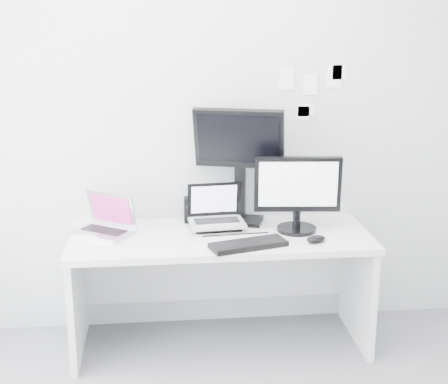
# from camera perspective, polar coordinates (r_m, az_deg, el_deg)

# --- Properties ---
(back_wall) EXTENTS (3.60, 0.00, 3.60)m
(back_wall) POSITION_cam_1_polar(r_m,az_deg,el_deg) (4.14, -0.80, 6.04)
(back_wall) COLOR silver
(back_wall) RESTS_ON ground
(desk) EXTENTS (1.80, 0.70, 0.73)m
(desk) POSITION_cam_1_polar(r_m,az_deg,el_deg) (4.09, -0.31, -8.54)
(desk) COLOR silver
(desk) RESTS_ON ground
(macbook) EXTENTS (0.42, 0.40, 0.25)m
(macbook) POSITION_cam_1_polar(r_m,az_deg,el_deg) (3.99, -10.57, -1.91)
(macbook) COLOR #BABBBF
(macbook) RESTS_ON desk
(speaker) EXTENTS (0.08, 0.08, 0.16)m
(speaker) POSITION_cam_1_polar(r_m,az_deg,el_deg) (4.17, -2.94, -1.54)
(speaker) COLOR black
(speaker) RESTS_ON desk
(dell_laptop) EXTENTS (0.35, 0.29, 0.28)m
(dell_laptop) POSITION_cam_1_polar(r_m,az_deg,el_deg) (4.01, -0.62, -1.32)
(dell_laptop) COLOR #ADB0B4
(dell_laptop) RESTS_ON desk
(rear_monitor) EXTENTS (0.59, 0.35, 0.75)m
(rear_monitor) POSITION_cam_1_polar(r_m,az_deg,el_deg) (4.08, 1.35, 2.40)
(rear_monitor) COLOR black
(rear_monitor) RESTS_ON desk
(samsung_monitor) EXTENTS (0.54, 0.29, 0.48)m
(samsung_monitor) POSITION_cam_1_polar(r_m,az_deg,el_deg) (3.97, 6.41, -0.10)
(samsung_monitor) COLOR black
(samsung_monitor) RESTS_ON desk
(keyboard) EXTENTS (0.47, 0.27, 0.03)m
(keyboard) POSITION_cam_1_polar(r_m,az_deg,el_deg) (3.75, 2.13, -4.58)
(keyboard) COLOR black
(keyboard) RESTS_ON desk
(mouse) EXTENTS (0.15, 0.12, 0.04)m
(mouse) POSITION_cam_1_polar(r_m,az_deg,el_deg) (3.85, 7.98, -4.06)
(mouse) COLOR black
(mouse) RESTS_ON desk
(wall_note_0) EXTENTS (0.10, 0.00, 0.14)m
(wall_note_0) POSITION_cam_1_polar(r_m,az_deg,el_deg) (4.16, 5.47, 9.78)
(wall_note_0) COLOR white
(wall_note_0) RESTS_ON back_wall
(wall_note_1) EXTENTS (0.09, 0.00, 0.13)m
(wall_note_1) POSITION_cam_1_polar(r_m,az_deg,el_deg) (4.19, 7.49, 9.22)
(wall_note_1) COLOR white
(wall_note_1) RESTS_ON back_wall
(wall_note_2) EXTENTS (0.10, 0.00, 0.14)m
(wall_note_2) POSITION_cam_1_polar(r_m,az_deg,el_deg) (4.23, 9.53, 9.87)
(wall_note_2) COLOR white
(wall_note_2) RESTS_ON back_wall
(wall_note_3) EXTENTS (0.11, 0.00, 0.08)m
(wall_note_3) POSITION_cam_1_polar(r_m,az_deg,el_deg) (4.21, 7.15, 7.06)
(wall_note_3) COLOR white
(wall_note_3) RESTS_ON back_wall
(wall_note_4) EXTENTS (0.09, 0.00, 0.10)m
(wall_note_4) POSITION_cam_1_polar(r_m,az_deg,el_deg) (4.23, 10.01, 10.23)
(wall_note_4) COLOR white
(wall_note_4) RESTS_ON back_wall
(wall_note_5) EXTENTS (0.09, 0.00, 0.08)m
(wall_note_5) POSITION_cam_1_polar(r_m,az_deg,el_deg) (4.21, 6.83, 6.82)
(wall_note_5) COLOR white
(wall_note_5) RESTS_ON back_wall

